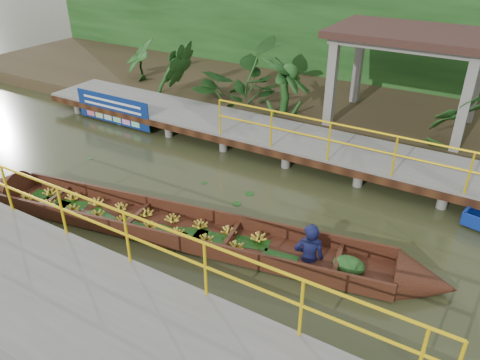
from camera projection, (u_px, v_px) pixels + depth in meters
The scene contains 9 objects.
ground at pixel (197, 202), 11.06m from camera, with size 80.00×80.00×0.00m, color #2F3219.
land_strip at pixel (320, 101), 16.58m from camera, with size 30.00×8.00×0.45m, color #352A1A.
far_dock at pixel (267, 134), 13.39m from camera, with size 16.00×2.06×1.66m.
near_dock at pixel (92, 323), 7.31m from camera, with size 18.00×2.40×1.73m.
pavilion at pixel (411, 44), 13.07m from camera, with size 4.40×3.00×3.00m.
foliage_backdrop at pixel (350, 37), 17.60m from camera, with size 30.00×0.80×4.00m, color #143A12.
vendor_boat at pixel (191, 228), 9.72m from camera, with size 10.79×2.99×2.09m.
blue_banner at pixel (113, 109), 14.94m from camera, with size 3.00×0.04×0.94m.
tropical_plants at pixel (279, 88), 14.71m from camera, with size 14.22×1.22×1.53m.
Camera 1 is at (5.73, -7.56, 5.79)m, focal length 35.00 mm.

